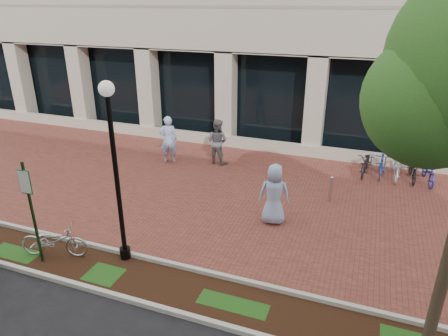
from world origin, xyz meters
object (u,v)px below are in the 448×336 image
(lamppost, at_px, (115,166))
(bollard, at_px, (331,189))
(pedestrian_mid, at_px, (217,141))
(pedestrian_left, at_px, (168,139))
(pedestrian_right, at_px, (274,194))
(bike_rack_cluster, at_px, (397,166))
(locked_bicycle, at_px, (54,241))
(parking_sign, at_px, (30,202))

(lamppost, xyz_separation_m, bollard, (4.65, 5.10, -2.14))
(pedestrian_mid, bearing_deg, lamppost, 100.40)
(pedestrian_left, xyz_separation_m, bollard, (6.70, -1.33, -0.51))
(pedestrian_right, bearing_deg, bike_rack_cluster, -137.82)
(lamppost, bearing_deg, bollard, 47.67)
(pedestrian_mid, bearing_deg, pedestrian_left, 27.02)
(lamppost, height_order, pedestrian_mid, lamppost)
(locked_bicycle, bearing_deg, bike_rack_cluster, -62.06)
(pedestrian_right, height_order, bollard, pedestrian_right)
(bollard, bearing_deg, pedestrian_left, 168.79)
(parking_sign, bearing_deg, pedestrian_right, 33.06)
(pedestrian_left, bearing_deg, locked_bicycle, 67.49)
(lamppost, distance_m, locked_bicycle, 2.83)
(lamppost, xyz_separation_m, pedestrian_left, (-2.06, 6.43, -1.62))
(pedestrian_left, height_order, bollard, pedestrian_left)
(bike_rack_cluster, bearing_deg, pedestrian_mid, -172.96)
(lamppost, bearing_deg, parking_sign, -154.86)
(pedestrian_mid, bearing_deg, locked_bicycle, 87.14)
(pedestrian_mid, distance_m, bollard, 5.20)
(locked_bicycle, distance_m, pedestrian_mid, 7.78)
(lamppost, xyz_separation_m, locked_bicycle, (-1.77, -0.55, -2.14))
(parking_sign, distance_m, pedestrian_right, 6.56)
(parking_sign, relative_size, lamppost, 0.60)
(locked_bicycle, height_order, bike_rack_cluster, bike_rack_cluster)
(parking_sign, xyz_separation_m, lamppost, (1.92, 0.90, 0.87))
(parking_sign, relative_size, pedestrian_mid, 1.49)
(parking_sign, bearing_deg, bike_rack_cluster, 40.20)
(pedestrian_left, bearing_deg, bike_rack_cluster, 164.91)
(parking_sign, relative_size, locked_bicycle, 1.57)
(bollard, height_order, bike_rack_cluster, bike_rack_cluster)
(lamppost, distance_m, bollard, 7.22)
(locked_bicycle, height_order, bollard, same)
(lamppost, xyz_separation_m, pedestrian_mid, (-0.15, 7.04, -1.68))
(pedestrian_right, distance_m, bike_rack_cluster, 6.01)
(locked_bicycle, xyz_separation_m, pedestrian_mid, (1.62, 7.59, 0.47))
(parking_sign, relative_size, bollard, 2.98)
(lamppost, relative_size, bike_rack_cluster, 1.55)
(parking_sign, relative_size, bike_rack_cluster, 0.93)
(pedestrian_left, relative_size, pedestrian_right, 1.05)
(locked_bicycle, height_order, pedestrian_left, pedestrian_left)
(locked_bicycle, relative_size, pedestrian_right, 0.94)
(bollard, bearing_deg, bike_rack_cluster, 53.38)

